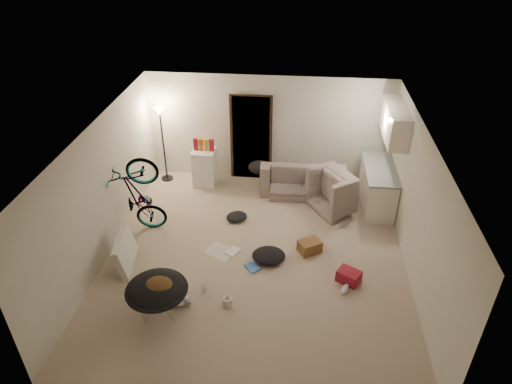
# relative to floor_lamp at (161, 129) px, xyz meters

# --- Properties ---
(floor) EXTENTS (5.50, 6.00, 0.02)m
(floor) POSITION_rel_floor_lamp_xyz_m (2.40, -2.65, -1.32)
(floor) COLOR tan
(floor) RESTS_ON ground
(ceiling) EXTENTS (5.50, 6.00, 0.02)m
(ceiling) POSITION_rel_floor_lamp_xyz_m (2.40, -2.65, 1.20)
(ceiling) COLOR white
(ceiling) RESTS_ON wall_back
(wall_back) EXTENTS (5.50, 0.02, 2.50)m
(wall_back) POSITION_rel_floor_lamp_xyz_m (2.40, 0.36, -0.06)
(wall_back) COLOR beige
(wall_back) RESTS_ON floor
(wall_front) EXTENTS (5.50, 0.02, 2.50)m
(wall_front) POSITION_rel_floor_lamp_xyz_m (2.40, -5.66, -0.06)
(wall_front) COLOR beige
(wall_front) RESTS_ON floor
(wall_left) EXTENTS (0.02, 6.00, 2.50)m
(wall_left) POSITION_rel_floor_lamp_xyz_m (-0.36, -2.65, -0.06)
(wall_left) COLOR beige
(wall_left) RESTS_ON floor
(wall_right) EXTENTS (0.02, 6.00, 2.50)m
(wall_right) POSITION_rel_floor_lamp_xyz_m (5.16, -2.65, -0.06)
(wall_right) COLOR beige
(wall_right) RESTS_ON floor
(doorway) EXTENTS (0.85, 0.10, 2.04)m
(doorway) POSITION_rel_floor_lamp_xyz_m (2.00, 0.32, -0.29)
(doorway) COLOR black
(doorway) RESTS_ON floor
(door_trim) EXTENTS (0.97, 0.04, 2.10)m
(door_trim) POSITION_rel_floor_lamp_xyz_m (2.00, 0.29, -0.29)
(door_trim) COLOR black
(door_trim) RESTS_ON floor
(floor_lamp) EXTENTS (0.28, 0.28, 1.81)m
(floor_lamp) POSITION_rel_floor_lamp_xyz_m (0.00, 0.00, 0.00)
(floor_lamp) COLOR black
(floor_lamp) RESTS_ON floor
(kitchen_counter) EXTENTS (0.60, 1.50, 0.88)m
(kitchen_counter) POSITION_rel_floor_lamp_xyz_m (4.83, -0.65, -0.87)
(kitchen_counter) COLOR #EFE4D0
(kitchen_counter) RESTS_ON floor
(counter_top) EXTENTS (0.64, 1.54, 0.04)m
(counter_top) POSITION_rel_floor_lamp_xyz_m (4.83, -0.65, -0.41)
(counter_top) COLOR gray
(counter_top) RESTS_ON kitchen_counter
(kitchen_uppers) EXTENTS (0.38, 1.40, 0.65)m
(kitchen_uppers) POSITION_rel_floor_lamp_xyz_m (4.96, -0.65, 0.64)
(kitchen_uppers) COLOR #EFE4D0
(kitchen_uppers) RESTS_ON wall_right
(sofa) EXTENTS (1.91, 0.80, 0.55)m
(sofa) POSITION_rel_floor_lamp_xyz_m (3.22, -0.20, -1.03)
(sofa) COLOR #3C433B
(sofa) RESTS_ON floor
(armchair) EXTENTS (1.31, 1.35, 0.67)m
(armchair) POSITION_rel_floor_lamp_xyz_m (4.12, -0.76, -0.97)
(armchair) COLOR #3C433B
(armchair) RESTS_ON floor
(bicycle) EXTENTS (1.86, 0.98, 1.03)m
(bicycle) POSITION_rel_floor_lamp_xyz_m (0.10, -2.10, -0.84)
(bicycle) COLOR black
(bicycle) RESTS_ON floor
(book_asset) EXTENTS (0.24, 0.20, 0.02)m
(book_asset) POSITION_rel_floor_lamp_xyz_m (1.62, -3.72, -1.30)
(book_asset) COLOR maroon
(book_asset) RESTS_ON floor
(mini_fridge) EXTENTS (0.52, 0.52, 0.86)m
(mini_fridge) POSITION_rel_floor_lamp_xyz_m (0.96, -0.10, -0.88)
(mini_fridge) COLOR white
(mini_fridge) RESTS_ON floor
(snack_box_0) EXTENTS (0.10, 0.07, 0.30)m
(snack_box_0) POSITION_rel_floor_lamp_xyz_m (0.79, -0.10, -0.31)
(snack_box_0) COLOR maroon
(snack_box_0) RESTS_ON mini_fridge
(snack_box_1) EXTENTS (0.11, 0.08, 0.30)m
(snack_box_1) POSITION_rel_floor_lamp_xyz_m (0.91, -0.10, -0.31)
(snack_box_1) COLOR #D45C1A
(snack_box_1) RESTS_ON mini_fridge
(snack_box_2) EXTENTS (0.11, 0.09, 0.30)m
(snack_box_2) POSITION_rel_floor_lamp_xyz_m (1.03, -0.10, -0.31)
(snack_box_2) COLOR gold
(snack_box_2) RESTS_ON mini_fridge
(snack_box_3) EXTENTS (0.11, 0.08, 0.30)m
(snack_box_3) POSITION_rel_floor_lamp_xyz_m (1.15, -0.10, -0.31)
(snack_box_3) COLOR maroon
(snack_box_3) RESTS_ON mini_fridge
(saucer_chair) EXTENTS (0.98, 0.98, 0.69)m
(saucer_chair) POSITION_rel_floor_lamp_xyz_m (1.02, -4.19, -0.89)
(saucer_chair) COLOR silver
(saucer_chair) RESTS_ON floor
(hoodie) EXTENTS (0.49, 0.42, 0.22)m
(hoodie) POSITION_rel_floor_lamp_xyz_m (1.07, -4.22, -0.69)
(hoodie) COLOR #53381C
(hoodie) RESTS_ON saucer_chair
(sofa_drape) EXTENTS (0.61, 0.53, 0.28)m
(sofa_drape) POSITION_rel_floor_lamp_xyz_m (2.27, -0.20, -0.77)
(sofa_drape) COLOR black
(sofa_drape) RESTS_ON sofa
(tv_box) EXTENTS (0.37, 0.96, 0.63)m
(tv_box) POSITION_rel_floor_lamp_xyz_m (0.10, -3.10, -1.00)
(tv_box) COLOR silver
(tv_box) RESTS_ON floor
(drink_case_a) EXTENTS (0.50, 0.46, 0.23)m
(drink_case_a) POSITION_rel_floor_lamp_xyz_m (3.41, -2.39, -1.19)
(drink_case_a) COLOR brown
(drink_case_a) RESTS_ON floor
(drink_case_b) EXTENTS (0.47, 0.44, 0.22)m
(drink_case_b) POSITION_rel_floor_lamp_xyz_m (4.08, -3.14, -1.20)
(drink_case_b) COLOR maroon
(drink_case_b) RESTS_ON floor
(juicer) EXTENTS (0.16, 0.16, 0.22)m
(juicer) POSITION_rel_floor_lamp_xyz_m (2.08, -3.92, -1.22)
(juicer) COLOR beige
(juicer) RESTS_ON floor
(newspaper) EXTENTS (0.67, 0.62, 0.01)m
(newspaper) POSITION_rel_floor_lamp_xyz_m (1.73, -2.58, -1.30)
(newspaper) COLOR beige
(newspaper) RESTS_ON floor
(book_blue) EXTENTS (0.33, 0.34, 0.03)m
(book_blue) POSITION_rel_floor_lamp_xyz_m (2.38, -2.97, -1.29)
(book_blue) COLOR #3367B8
(book_blue) RESTS_ON floor
(book_white) EXTENTS (0.32, 0.35, 0.03)m
(book_white) POSITION_rel_floor_lamp_xyz_m (1.96, -2.56, -1.29)
(book_white) COLOR silver
(book_white) RESTS_ON floor
(shoe_0) EXTENTS (0.27, 0.17, 0.09)m
(shoe_0) POSITION_rel_floor_lamp_xyz_m (2.74, -0.10, -1.26)
(shoe_0) COLOR #3367B8
(shoe_0) RESTS_ON floor
(shoe_2) EXTENTS (0.23, 0.31, 0.11)m
(shoe_2) POSITION_rel_floor_lamp_xyz_m (0.78, -3.94, -1.25)
(shoe_2) COLOR #3367B8
(shoe_2) RESTS_ON floor
(shoe_3) EXTENTS (0.31, 0.18, 0.11)m
(shoe_3) POSITION_rel_floor_lamp_xyz_m (1.35, -3.96, -1.25)
(shoe_3) COLOR slate
(shoe_3) RESTS_ON floor
(shoe_4) EXTENTS (0.21, 0.28, 0.10)m
(shoe_4) POSITION_rel_floor_lamp_xyz_m (4.01, -3.40, -1.26)
(shoe_4) COLOR white
(shoe_4) RESTS_ON floor
(clothes_lump_a) EXTENTS (0.64, 0.56, 0.20)m
(clothes_lump_a) POSITION_rel_floor_lamp_xyz_m (2.66, -2.72, -1.21)
(clothes_lump_a) COLOR black
(clothes_lump_a) RESTS_ON floor
(clothes_lump_b) EXTENTS (0.58, 0.57, 0.13)m
(clothes_lump_b) POSITION_rel_floor_lamp_xyz_m (1.89, -1.50, -1.24)
(clothes_lump_b) COLOR black
(clothes_lump_b) RESTS_ON floor
(clothes_lump_c) EXTENTS (0.50, 0.50, 0.12)m
(clothes_lump_c) POSITION_rel_floor_lamp_xyz_m (1.25, -3.90, -1.25)
(clothes_lump_c) COLOR silver
(clothes_lump_c) RESTS_ON floor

